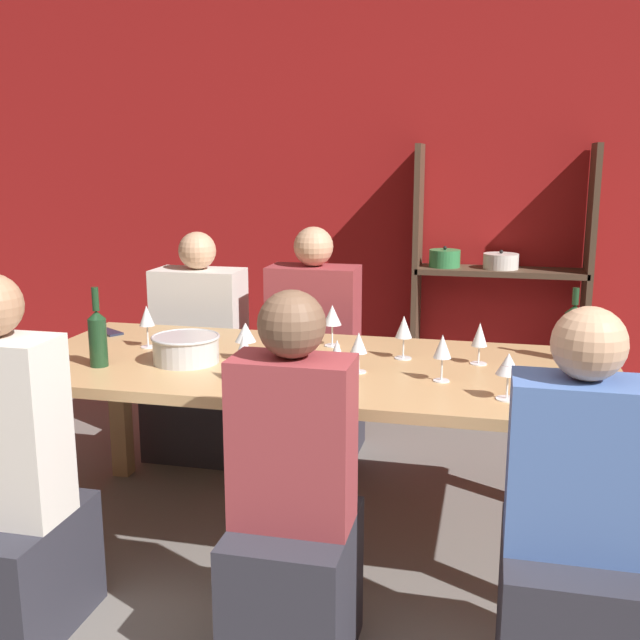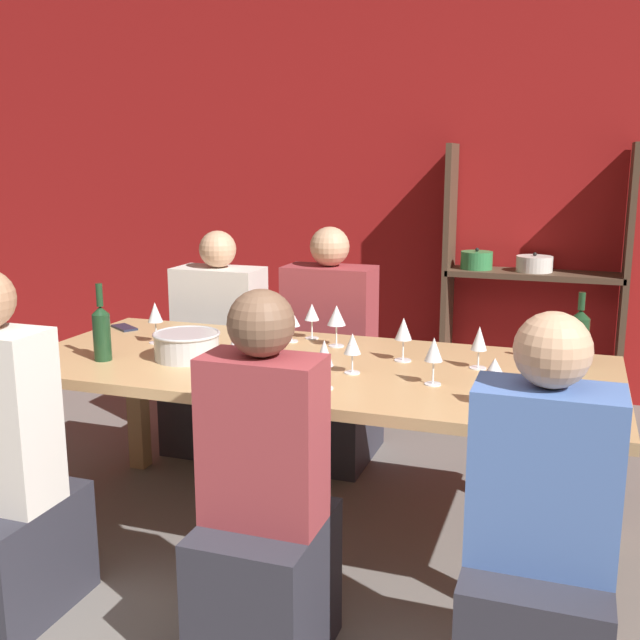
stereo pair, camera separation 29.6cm
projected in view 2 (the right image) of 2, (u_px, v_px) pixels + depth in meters
wall_back_red at (438, 186)px, 4.88m from camera, size 8.80×0.06×2.70m
shelf_unit at (526, 314)px, 4.66m from camera, size 1.09×0.30×1.62m
dining_table at (312, 383)px, 2.92m from camera, size 2.30×1.00×0.75m
mixing_bowl at (187, 345)px, 2.95m from camera, size 0.27×0.27×0.11m
wine_bottle_green at (579, 337)px, 2.82m from camera, size 0.07×0.07×0.29m
wine_bottle_dark at (102, 331)px, 2.92m from camera, size 0.07×0.07×0.31m
wine_glass_white_a at (434, 351)px, 2.60m from camera, size 0.06×0.06×0.17m
wine_glass_empty_a at (479, 340)px, 2.80m from camera, size 0.06×0.06×0.16m
wine_glass_red_a at (324, 355)px, 2.55m from camera, size 0.06×0.06×0.17m
wine_glass_red_b at (291, 319)px, 3.22m from camera, size 0.08×0.08×0.14m
wine_glass_red_c at (494, 371)px, 2.38m from camera, size 0.08×0.08×0.16m
wine_glass_red_d at (352, 345)px, 2.74m from camera, size 0.06×0.06×0.15m
wine_glass_red_e at (235, 346)px, 2.66m from camera, size 0.07×0.07×0.17m
wine_glass_empty_b at (403, 330)px, 2.91m from camera, size 0.07×0.07×0.17m
wine_glass_white_b at (155, 314)px, 3.19m from camera, size 0.06×0.06×0.18m
wine_glass_red_f at (336, 317)px, 3.13m from camera, size 0.08×0.08×0.18m
wine_glass_red_g at (245, 332)px, 2.95m from camera, size 0.08×0.08×0.15m
wine_glass_white_c at (312, 313)px, 3.27m from camera, size 0.07×0.07×0.16m
cell_phone at (124, 328)px, 3.49m from camera, size 0.16×0.14×0.01m
person_near_a at (265, 530)px, 2.24m from camera, size 0.35×0.44×1.16m
person_far_a at (329, 377)px, 3.83m from camera, size 0.45×0.56×1.20m
person_near_b at (2, 491)px, 2.49m from camera, size 0.38×0.47×1.19m
person_far_b at (221, 369)px, 4.02m from camera, size 0.46×0.57×1.16m
person_near_c at (537, 584)px, 1.96m from camera, size 0.37×0.46×1.16m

